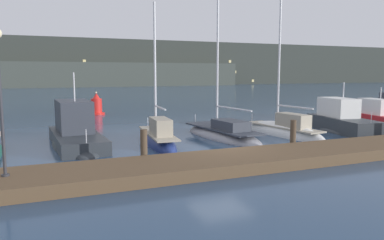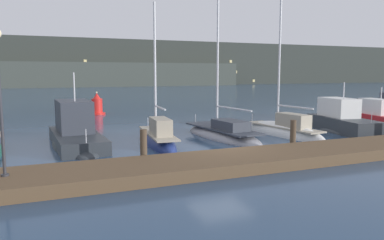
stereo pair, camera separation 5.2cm
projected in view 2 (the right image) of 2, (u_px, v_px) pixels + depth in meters
The scene contains 12 objects.
ground_plane at pixel (221, 156), 16.65m from camera, with size 400.00×400.00×0.00m, color navy.
dock at pixel (243, 160), 14.78m from camera, with size 45.68×2.80×0.45m, color brown.
mooring_pile_2 at pixel (144, 147), 14.89m from camera, with size 0.28×0.28×1.43m, color #4C3D2D.
mooring_pile_3 at pixel (293, 135), 17.58m from camera, with size 0.28×0.28×1.47m, color #4C3D2D.
motorboat_berth_4 at pixel (76, 138), 18.97m from camera, with size 2.67×7.04×4.32m.
sailboat_berth_5 at pixel (158, 141), 19.37m from camera, with size 1.85×6.09×7.92m.
sailboat_berth_6 at pixel (223, 136), 21.28m from camera, with size 2.73×7.08×8.87m.
sailboat_berth_7 at pixel (284, 133), 22.01m from camera, with size 2.20×6.53×9.77m.
motorboat_berth_8 at pixel (342, 125), 23.40m from camera, with size 3.05×6.28×3.56m.
motorboat_berth_9 at pixel (380, 122), 25.61m from camera, with size 2.49×5.55×3.25m.
channel_buoy at pixel (97, 106), 32.93m from camera, with size 1.40×1.40×2.03m.
hillside_backdrop at pixel (52, 64), 102.60m from camera, with size 240.00×23.00×12.93m.
Camera 2 is at (-7.33, -14.64, 3.67)m, focal length 35.00 mm.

